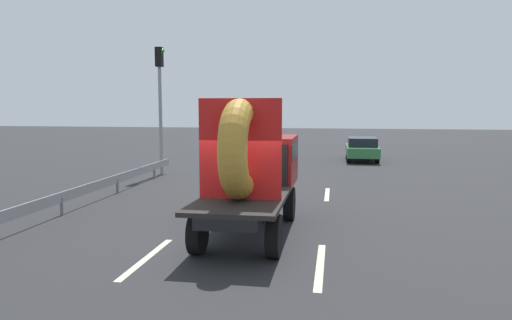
{
  "coord_description": "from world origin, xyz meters",
  "views": [
    {
      "loc": [
        2.32,
        -11.04,
        3.27
      ],
      "look_at": [
        0.2,
        1.75,
        1.81
      ],
      "focal_mm": 33.66,
      "sensor_mm": 36.0,
      "label": 1
    }
  ],
  "objects": [
    {
      "name": "ground_plane",
      "position": [
        0.0,
        0.0,
        0.0
      ],
      "size": [
        120.0,
        120.0,
        0.0
      ],
      "primitive_type": "plane",
      "color": "#28282B"
    },
    {
      "name": "traffic_light",
      "position": [
        -5.87,
        10.71,
        3.9
      ],
      "size": [
        0.42,
        0.36,
        6.0
      ],
      "color": "gray",
      "rests_on": "ground_plane"
    },
    {
      "name": "flatbed_truck",
      "position": [
        0.2,
        1.31,
        1.69
      ],
      "size": [
        2.02,
        5.65,
        3.45
      ],
      "color": "black",
      "rests_on": "ground_plane"
    },
    {
      "name": "lane_dash_left_near",
      "position": [
        -1.65,
        -1.51,
        0.0
      ],
      "size": [
        0.16,
        2.88,
        0.01
      ],
      "primitive_type": "cube",
      "rotation": [
        0.0,
        0.0,
        1.57
      ],
      "color": "beige",
      "rests_on": "ground_plane"
    },
    {
      "name": "lane_dash_left_far",
      "position": [
        -1.65,
        6.57,
        0.0
      ],
      "size": [
        0.16,
        2.54,
        0.01
      ],
      "primitive_type": "cube",
      "rotation": [
        0.0,
        0.0,
        1.57
      ],
      "color": "beige",
      "rests_on": "ground_plane"
    },
    {
      "name": "lane_dash_right_near",
      "position": [
        2.06,
        -1.38,
        0.0
      ],
      "size": [
        0.16,
        2.95,
        0.01
      ],
      "primitive_type": "cube",
      "rotation": [
        0.0,
        0.0,
        1.57
      ],
      "color": "beige",
      "rests_on": "ground_plane"
    },
    {
      "name": "lane_dash_right_far",
      "position": [
        2.06,
        6.74,
        0.0
      ],
      "size": [
        0.16,
        2.66,
        0.01
      ],
      "primitive_type": "cube",
      "rotation": [
        0.0,
        0.0,
        1.57
      ],
      "color": "beige",
      "rests_on": "ground_plane"
    },
    {
      "name": "distant_sedan",
      "position": [
        3.92,
        18.34,
        0.75
      ],
      "size": [
        1.84,
        4.29,
        1.4
      ],
      "color": "black",
      "rests_on": "ground_plane"
    },
    {
      "name": "guardrail",
      "position": [
        -5.75,
        3.82,
        0.53
      ],
      "size": [
        0.1,
        14.98,
        0.71
      ],
      "color": "gray",
      "rests_on": "ground_plane"
    }
  ]
}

